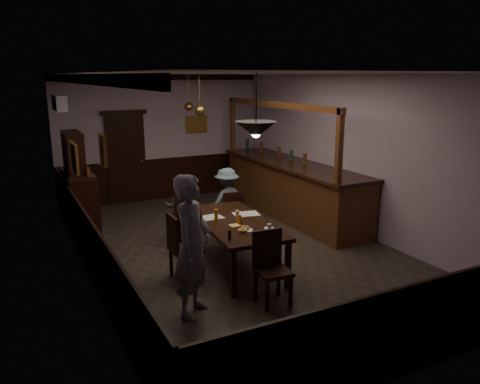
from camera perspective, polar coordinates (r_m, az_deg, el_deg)
room at (r=7.88m, az=-0.58°, el=3.28°), size 5.01×8.01×3.01m
dining_table at (r=7.37m, az=-0.68°, el=-4.02°), size 1.19×2.28×0.75m
chair_far_left at (r=8.41m, az=-6.66°, el=-2.59°), size 0.48×0.48×1.05m
chair_far_right at (r=8.71m, az=-1.02°, el=-2.49°), size 0.45×0.45×0.90m
chair_near at (r=6.28m, az=3.75°, el=-8.73°), size 0.45×0.45×0.98m
chair_side at (r=6.95m, az=-7.27°, el=-6.37°), size 0.44×0.44×1.02m
person_standing at (r=5.86m, az=-5.84°, el=-6.60°), size 0.77×0.78×1.82m
person_seated_left at (r=8.67m, az=-7.20°, el=-1.83°), size 0.72×0.64×1.23m
person_seated_right at (r=8.92m, az=-1.61°, el=-1.11°), size 0.89×0.61×1.28m
newspaper_left at (r=7.52m, az=-3.73°, el=-3.13°), size 0.43×0.32×0.01m
newspaper_right at (r=7.69m, az=0.74°, el=-2.70°), size 0.47×0.37×0.01m
napkin at (r=7.13m, az=-0.66°, el=-4.07°), size 0.16×0.16×0.00m
saucer at (r=6.99m, az=3.56°, el=-4.43°), size 0.15×0.15×0.01m
coffee_cup at (r=6.95m, az=3.61°, el=-4.19°), size 0.09×0.09×0.07m
pastry_plate at (r=6.88m, az=0.68°, el=-4.70°), size 0.22×0.22×0.01m
pastry_ring_a at (r=6.80m, az=0.38°, el=-4.68°), size 0.13×0.13×0.04m
pastry_ring_b at (r=6.91m, az=0.63°, el=-4.36°), size 0.13×0.13×0.04m
soda_can at (r=7.24m, az=-0.09°, el=-3.31°), size 0.07×0.07×0.12m
beer_glass at (r=7.29m, az=-2.92°, el=-2.87°), size 0.06×0.06×0.20m
water_glass at (r=7.39m, az=-0.34°, el=-2.83°), size 0.06×0.06×0.15m
pepper_mill at (r=6.52m, az=-1.28°, el=-5.21°), size 0.04×0.04×0.14m
sideboard at (r=9.80m, az=-19.09°, el=0.28°), size 0.52×1.45×1.92m
bar_counter at (r=10.13m, az=6.30°, el=0.53°), size 1.02×4.38×2.46m
door_back at (r=11.34m, az=-13.69°, el=3.87°), size 0.90×0.06×2.10m
ac_unit at (r=9.90m, az=-21.16°, el=10.10°), size 0.20×0.85×0.30m
picture_left_small at (r=5.48m, az=-16.42°, el=4.90°), size 0.04×0.28×0.36m
picture_left_large at (r=7.90m, az=-19.55°, el=3.98°), size 0.04×0.62×0.48m
picture_back at (r=11.78m, az=-5.31°, el=8.26°), size 0.55×0.04×0.42m
pendant_iron at (r=6.31m, az=1.95°, el=7.60°), size 0.56×0.56×0.85m
pendant_brass_mid at (r=9.42m, az=-4.93°, el=9.89°), size 0.20×0.20×0.81m
pendant_brass_far at (r=10.54m, az=-6.26°, el=10.29°), size 0.20×0.20×0.81m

